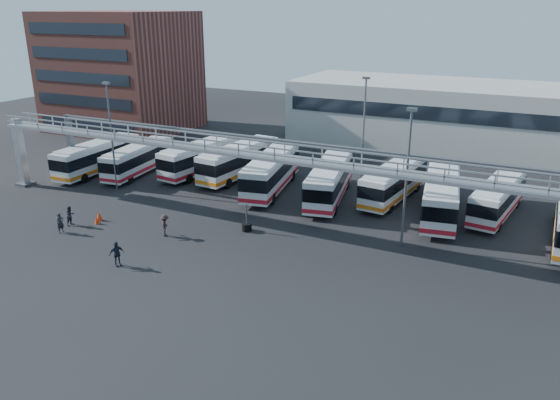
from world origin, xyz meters
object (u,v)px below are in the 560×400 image
at_px(bus_3, 239,160).
at_px(tire_stack, 247,226).
at_px(bus_7, 441,195).
at_px(bus_0, 98,156).
at_px(cone_left, 99,216).
at_px(bus_4, 271,171).
at_px(bus_6, 394,181).
at_px(cone_right, 97,220).
at_px(light_pole_back, 364,123).
at_px(light_pole_left, 111,131).
at_px(pedestrian_d, 117,254).
at_px(bus_8, 498,197).
at_px(pedestrian_a, 60,223).
at_px(bus_5, 329,180).
at_px(light_pole_mid, 407,172).
at_px(bus_1, 138,158).
at_px(pedestrian_b, 70,216).
at_px(pedestrian_c, 165,226).
at_px(bus_2, 202,156).

relative_size(bus_3, tire_stack, 5.05).
bearing_deg(bus_7, bus_0, 175.95).
bearing_deg(cone_left, bus_4, 54.73).
bearing_deg(bus_6, cone_right, -134.12).
bearing_deg(light_pole_back, bus_4, -129.13).
bearing_deg(light_pole_left, bus_4, 24.29).
xyz_separation_m(bus_7, cone_left, (-25.02, -13.26, -1.55)).
height_order(light_pole_left, bus_0, light_pole_left).
xyz_separation_m(bus_4, pedestrian_d, (-2.12, -18.88, -1.05)).
distance_m(bus_0, tire_stack, 22.94).
bearing_deg(cone_left, bus_8, 27.75).
height_order(light_pole_back, pedestrian_a, light_pole_back).
distance_m(bus_5, pedestrian_a, 22.86).
distance_m(bus_7, bus_8, 4.75).
distance_m(light_pole_mid, bus_5, 11.71).
relative_size(pedestrian_a, cone_left, 2.06).
bearing_deg(bus_7, bus_5, 172.43).
bearing_deg(light_pole_mid, light_pole_back, 118.07).
bearing_deg(pedestrian_d, light_pole_back, 8.77).
bearing_deg(bus_8, bus_0, -164.57).
bearing_deg(bus_3, pedestrian_d, -77.28).
height_order(bus_4, pedestrian_a, bus_4).
bearing_deg(light_pole_mid, cone_right, -164.10).
xyz_separation_m(light_pole_left, bus_1, (-1.36, 4.87, -4.03)).
height_order(light_pole_left, bus_8, light_pole_left).
bearing_deg(bus_0, bus_6, 8.23).
height_order(bus_7, pedestrian_b, bus_7).
bearing_deg(bus_1, pedestrian_d, -60.61).
distance_m(pedestrian_a, pedestrian_d, 8.35).
relative_size(bus_6, pedestrian_b, 6.68).
bearing_deg(pedestrian_b, light_pole_left, 21.57).
distance_m(light_pole_mid, bus_1, 30.21).
bearing_deg(bus_7, pedestrian_b, -159.08).
bearing_deg(cone_left, pedestrian_d, -39.02).
bearing_deg(pedestrian_d, light_pole_mid, -28.16).
distance_m(bus_5, pedestrian_b, 22.17).
xyz_separation_m(bus_3, pedestrian_c, (2.56, -15.72, -1.02)).
bearing_deg(tire_stack, cone_left, -163.97).
distance_m(bus_4, cone_left, 16.11).
distance_m(light_pole_left, bus_2, 10.03).
height_order(bus_1, pedestrian_b, bus_1).
distance_m(bus_1, bus_3, 10.72).
relative_size(bus_4, pedestrian_d, 6.66).
xyz_separation_m(bus_5, cone_right, (-14.78, -13.72, -1.56)).
distance_m(light_pole_mid, pedestrian_a, 26.60).
bearing_deg(light_pole_left, pedestrian_a, -70.92).
height_order(bus_0, cone_left, bus_0).
relative_size(light_pole_left, bus_1, 0.99).
relative_size(light_pole_back, bus_4, 0.87).
bearing_deg(bus_1, tire_stack, -32.01).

